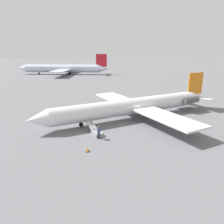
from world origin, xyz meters
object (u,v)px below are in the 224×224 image
at_px(passenger, 99,131).
at_px(airplane_far_right, 64,68).
at_px(airplane_main, 136,106).
at_px(boarding_stairs, 96,132).

bearing_deg(passenger, airplane_far_right, -13.42).
relative_size(airplane_main, passenger, 18.60).
distance_m(airplane_main, airplane_far_right, 73.63).
bearing_deg(boarding_stairs, airplane_main, -67.47).
relative_size(airplane_main, airplane_far_right, 0.75).
height_order(airplane_far_right, boarding_stairs, airplane_far_right).
bearing_deg(airplane_main, airplane_far_right, -97.11).
relative_size(airplane_far_right, passenger, 24.83).
bearing_deg(airplane_far_right, passenger, 107.99).
xyz_separation_m(airplane_far_right, boarding_stairs, (-13.21, 77.99, -2.42)).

